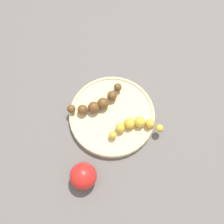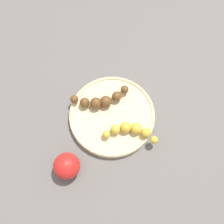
{
  "view_description": "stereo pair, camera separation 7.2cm",
  "coord_description": "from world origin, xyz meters",
  "px_view_note": "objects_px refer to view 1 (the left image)",
  "views": [
    {
      "loc": [
        0.19,
        -0.19,
        0.7
      ],
      "look_at": [
        0.0,
        0.0,
        0.04
      ],
      "focal_mm": 39.88,
      "sensor_mm": 36.0,
      "label": 1
    },
    {
      "loc": [
        0.24,
        -0.13,
        0.7
      ],
      "look_at": [
        0.0,
        0.0,
        0.04
      ],
      "focal_mm": 39.88,
      "sensor_mm": 36.0,
      "label": 2
    }
  ],
  "objects_px": {
    "banana_overripe": "(98,103)",
    "apple_red": "(83,176)",
    "fruit_bowl": "(112,115)",
    "banana_spotted": "(135,125)"
  },
  "relations": [
    {
      "from": "fruit_bowl",
      "to": "apple_red",
      "type": "relative_size",
      "value": 3.55
    },
    {
      "from": "banana_spotted",
      "to": "fruit_bowl",
      "type": "bearing_deg",
      "value": 50.74
    },
    {
      "from": "apple_red",
      "to": "banana_spotted",
      "type": "bearing_deg",
      "value": 91.35
    },
    {
      "from": "banana_spotted",
      "to": "apple_red",
      "type": "bearing_deg",
      "value": 126.57
    },
    {
      "from": "banana_overripe",
      "to": "banana_spotted",
      "type": "distance_m",
      "value": 0.13
    },
    {
      "from": "fruit_bowl",
      "to": "banana_spotted",
      "type": "distance_m",
      "value": 0.08
    },
    {
      "from": "fruit_bowl",
      "to": "banana_spotted",
      "type": "bearing_deg",
      "value": 15.52
    },
    {
      "from": "banana_overripe",
      "to": "banana_spotted",
      "type": "bearing_deg",
      "value": 30.17
    },
    {
      "from": "banana_overripe",
      "to": "apple_red",
      "type": "height_order",
      "value": "apple_red"
    },
    {
      "from": "banana_overripe",
      "to": "apple_red",
      "type": "bearing_deg",
      "value": -36.53
    }
  ]
}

